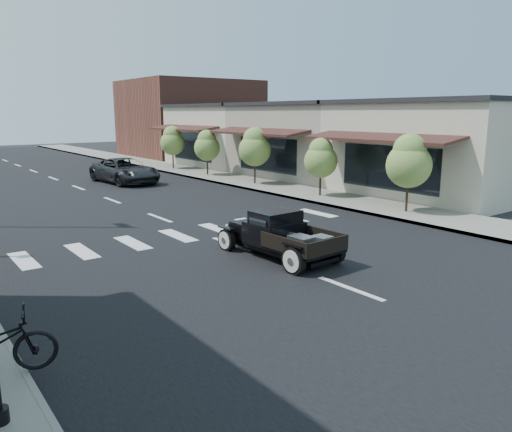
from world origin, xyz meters
TOP-DOWN VIEW (x-y plane):
  - ground at (0.00, 0.00)m, footprint 120.00×120.00m
  - road at (0.00, 15.00)m, footprint 14.00×80.00m
  - road_markings at (0.00, 10.00)m, footprint 12.00×60.00m
  - sidewalk_right at (8.50, 15.00)m, footprint 3.00×80.00m
  - storefront_near at (15.00, 4.00)m, footprint 10.00×9.00m
  - storefront_mid at (15.00, 13.00)m, footprint 10.00×9.00m
  - storefront_far at (15.00, 22.00)m, footprint 10.00×9.00m
  - far_building_right at (15.50, 32.00)m, footprint 11.00×10.00m
  - small_tree_a at (8.30, 1.67)m, footprint 1.80×1.80m
  - small_tree_b at (8.30, 6.65)m, footprint 1.59×1.59m
  - small_tree_c at (8.30, 11.93)m, footprint 1.81×1.81m
  - small_tree_d at (8.30, 17.06)m, footprint 1.65×1.65m
  - small_tree_e at (8.30, 21.80)m, footprint 1.73×1.73m
  - hotrod_pickup at (0.33, 0.02)m, footprint 2.06×4.05m
  - second_car at (2.87, 17.40)m, footprint 2.84×5.37m

SIDE VIEW (x-z plane):
  - ground at x=0.00m, z-range 0.00..0.00m
  - road_markings at x=0.00m, z-range -0.03..0.03m
  - road at x=0.00m, z-range 0.00..0.02m
  - sidewalk_right at x=8.50m, z-range 0.00..0.15m
  - hotrod_pickup at x=0.33m, z-range 0.00..1.37m
  - second_car at x=2.87m, z-range 0.00..1.44m
  - small_tree_b at x=8.30m, z-range 0.15..2.80m
  - small_tree_d at x=8.30m, z-range 0.15..2.90m
  - small_tree_e at x=8.30m, z-range 0.15..3.04m
  - small_tree_a at x=8.30m, z-range 0.15..3.15m
  - small_tree_c at x=8.30m, z-range 0.15..3.16m
  - storefront_near at x=15.00m, z-range 0.00..4.50m
  - storefront_mid at x=15.00m, z-range 0.00..4.50m
  - storefront_far at x=15.00m, z-range 0.00..4.50m
  - far_building_right at x=15.50m, z-range 0.00..7.00m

